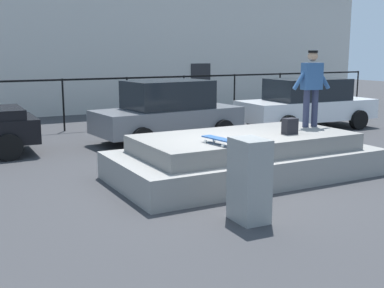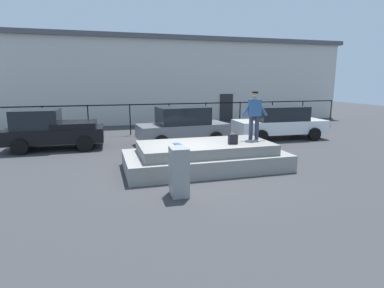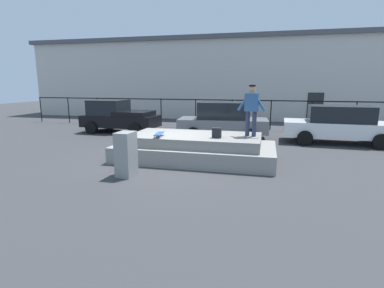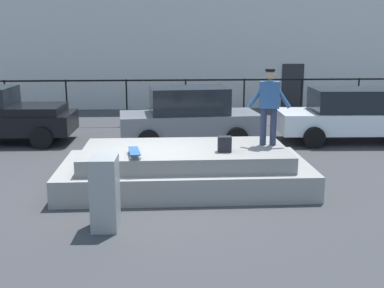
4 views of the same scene
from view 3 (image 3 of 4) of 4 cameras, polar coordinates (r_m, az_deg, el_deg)
The scene contains 11 objects.
ground_plane at distance 10.30m, azimuth -3.65°, elevation -3.21°, with size 60.00×60.00×0.00m, color #38383A.
concrete_ledge at distance 10.36m, azimuth 0.61°, elevation -0.82°, with size 5.38×2.66×0.88m.
skateboarder at distance 10.04m, azimuth 11.26°, elevation 6.93°, with size 0.95×0.30×1.68m.
skateboard at distance 9.90m, azimuth -6.29°, elevation 1.94°, with size 0.30×0.78×0.12m.
backpack at distance 9.68m, azimuth 4.73°, elevation 2.13°, with size 0.28×0.20×0.33m, color black.
car_black_pickup_near at distance 16.66m, azimuth -13.82°, elevation 5.15°, with size 4.06×2.11×1.73m.
car_grey_sedan_mid at distance 14.39m, azimuth 5.88°, elevation 4.52°, with size 4.31×2.25×1.74m.
car_white_sedan_far at distance 14.60m, azimuth 26.20°, elevation 3.38°, with size 4.69×2.19×1.66m.
utility_box at distance 8.71m, azimuth -12.45°, elevation -1.90°, with size 0.44×0.60×1.27m, color gray.
fence_row at distance 17.79m, azimuth 4.13°, elevation 6.93°, with size 24.06×0.06×1.69m.
warehouse_building at distance 25.62m, azimuth 7.33°, elevation 12.23°, with size 31.34×8.60×5.92m.
Camera 3 is at (3.03, -9.49, 2.61)m, focal length 28.03 mm.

